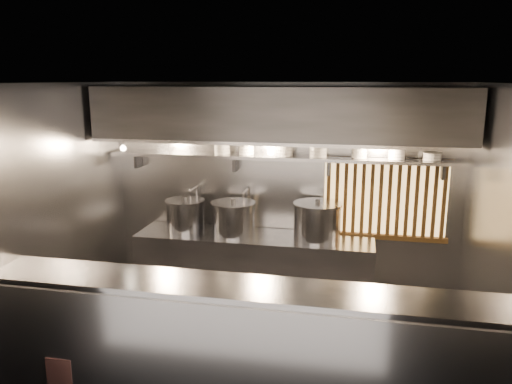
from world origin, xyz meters
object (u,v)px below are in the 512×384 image
(stock_pot_left, at_px, (185,215))
(heat_lamp, at_px, (122,143))
(stock_pot_mid, at_px, (233,218))
(pendant_bulb, at_px, (271,152))
(stock_pot_right, at_px, (317,221))

(stock_pot_left, bearing_deg, heat_lamp, -154.27)
(stock_pot_mid, bearing_deg, heat_lamp, -168.25)
(stock_pot_left, distance_m, stock_pot_mid, 0.66)
(heat_lamp, xyz_separation_m, stock_pot_mid, (1.33, 0.28, -0.95))
(heat_lamp, bearing_deg, pendant_bulb, 11.00)
(pendant_bulb, xyz_separation_m, stock_pot_left, (-1.12, -0.02, -0.86))
(stock_pot_left, bearing_deg, pendant_bulb, 1.22)
(pendant_bulb, relative_size, stock_pot_right, 0.26)
(pendant_bulb, relative_size, stock_pot_mid, 0.26)
(pendant_bulb, height_order, stock_pot_right, pendant_bulb)
(heat_lamp, height_order, stock_pot_left, heat_lamp)
(heat_lamp, distance_m, stock_pot_right, 2.59)
(heat_lamp, xyz_separation_m, pendant_bulb, (1.80, 0.35, -0.11))
(stock_pot_left, bearing_deg, stock_pot_right, -0.82)
(heat_lamp, relative_size, stock_pot_mid, 0.49)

